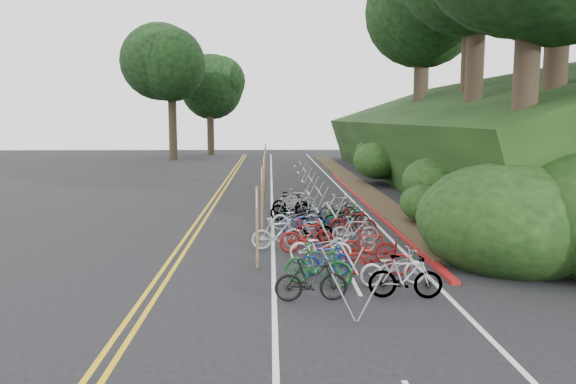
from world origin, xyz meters
TOP-DOWN VIEW (x-y plane):
  - ground at (0.00, 0.00)m, footprint 120.00×120.00m
  - road_markings at (0.63, 10.10)m, footprint 7.47×80.00m
  - red_curb at (5.70, 12.00)m, footprint 0.25×28.00m
  - embankment at (12.96, 19.04)m, footprint 14.30×48.14m
  - bike_rack_front at (2.73, -3.33)m, footprint 1.10×2.62m
  - bike_racks_rest at (3.00, 13.00)m, footprint 1.14×23.00m
  - signpost_near at (0.53, -0.07)m, footprint 0.08×0.40m
  - signposts_rest at (0.60, 14.00)m, footprint 0.08×18.40m
  - bike_front at (1.16, 2.17)m, footprint 0.78×1.80m
  - bike_valet at (2.92, 3.01)m, footprint 3.26×14.47m

SIDE VIEW (x-z plane):
  - ground at x=0.00m, z-range 0.00..0.00m
  - road_markings at x=0.63m, z-range 0.00..0.01m
  - red_curb at x=5.70m, z-range 0.00..0.10m
  - bike_valet at x=2.92m, z-range -0.06..1.04m
  - bike_front at x=1.16m, z-range 0.00..1.05m
  - bike_rack_front at x=2.73m, z-range 0.24..1.33m
  - bike_racks_rest at x=3.00m, z-range 0.27..1.44m
  - signpost_near at x=0.53m, z-range 0.17..2.54m
  - signposts_rest at x=0.60m, z-range 0.18..2.68m
  - embankment at x=12.96m, z-range -1.99..7.12m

